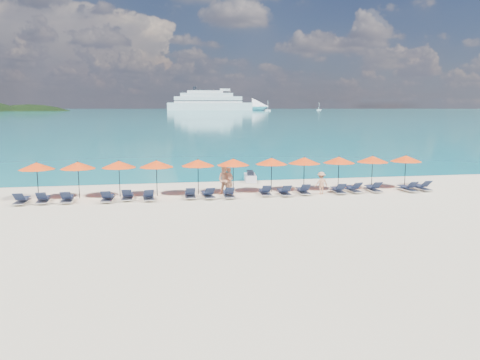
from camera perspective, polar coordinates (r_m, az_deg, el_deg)
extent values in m
plane|color=beige|center=(25.05, 1.21, -3.77)|extent=(1400.00, 1400.00, 0.00)
cube|color=#1FA9B2|center=(683.99, -9.84, 8.39)|extent=(1600.00, 1300.00, 0.01)
ellipsoid|color=black|center=(603.09, -24.11, 4.35)|extent=(162.00, 126.00, 85.50)
cube|color=white|center=(625.11, -3.67, 8.92)|extent=(112.61, 37.61, 10.07)
cone|color=white|center=(625.53, 2.50, 8.93)|extent=(25.42, 25.42, 22.16)
cube|color=white|center=(625.27, -3.86, 9.75)|extent=(90.25, 31.08, 8.06)
cube|color=white|center=(625.49, -4.06, 10.30)|extent=(70.24, 25.90, 5.04)
cube|color=white|center=(625.70, -4.25, 10.67)|extent=(47.88, 19.38, 3.53)
cube|color=black|center=(625.25, -3.86, 9.61)|extent=(91.37, 31.46, 0.91)
cube|color=black|center=(625.30, -3.86, 9.94)|extent=(89.12, 30.70, 0.91)
cylinder|color=black|center=(626.78, -5.54, 11.02)|extent=(4.43, 4.43, 5.54)
cube|color=white|center=(545.61, 3.40, 8.48)|extent=(6.36, 2.12, 1.69)
cylinder|color=white|center=(545.59, 3.41, 9.06)|extent=(0.38, 0.38, 10.59)
cube|color=white|center=(649.25, 9.60, 8.44)|extent=(5.76, 1.92, 1.54)
cylinder|color=white|center=(649.24, 9.62, 8.88)|extent=(0.35, 0.35, 9.60)
cube|color=silver|center=(34.77, 1.25, 0.28)|extent=(1.06, 2.22, 0.49)
cube|color=black|center=(34.55, 1.28, 0.82)|extent=(0.55, 0.94, 0.31)
cylinder|color=black|center=(35.23, 1.19, 1.20)|extent=(0.49, 0.11, 0.05)
imported|color=tan|center=(29.78, -1.29, -0.09)|extent=(0.72, 0.70, 1.67)
imported|color=tan|center=(29.32, -1.85, -0.02)|extent=(1.06, 0.91, 1.88)
imported|color=tan|center=(30.05, 9.87, -0.37)|extent=(1.00, 0.63, 1.43)
cylinder|color=black|center=(30.39, -23.44, -0.14)|extent=(0.05, 0.05, 2.20)
cone|color=#FD460F|center=(30.26, -23.55, 1.58)|extent=(2.10, 2.10, 0.42)
sphere|color=black|center=(30.24, -23.58, 1.99)|extent=(0.08, 0.08, 0.08)
cylinder|color=black|center=(29.84, -19.07, -0.05)|extent=(0.05, 0.05, 2.20)
cone|color=#FD460F|center=(29.72, -19.16, 1.70)|extent=(2.10, 2.10, 0.42)
sphere|color=black|center=(29.69, -19.18, 2.12)|extent=(0.08, 0.08, 0.08)
cylinder|color=black|center=(29.64, -14.48, 0.10)|extent=(0.05, 0.05, 2.20)
cone|color=#FD460F|center=(29.51, -14.55, 1.87)|extent=(2.10, 2.10, 0.42)
sphere|color=black|center=(29.49, -14.57, 2.29)|extent=(0.08, 0.08, 0.08)
cylinder|color=black|center=(29.36, -10.11, 0.17)|extent=(0.05, 0.05, 2.20)
cone|color=#FD460F|center=(29.23, -10.16, 1.95)|extent=(2.10, 2.10, 0.42)
sphere|color=black|center=(29.21, -10.17, 2.38)|extent=(0.08, 0.08, 0.08)
cylinder|color=black|center=(29.59, -5.12, 0.34)|extent=(0.05, 0.05, 2.20)
cone|color=#FD460F|center=(29.46, -5.14, 2.11)|extent=(2.10, 2.10, 0.42)
sphere|color=black|center=(29.44, -5.15, 2.53)|extent=(0.08, 0.08, 0.08)
cylinder|color=black|center=(29.88, -0.83, 0.46)|extent=(0.05, 0.05, 2.20)
cone|color=#FD460F|center=(29.76, -0.83, 2.21)|extent=(2.10, 2.10, 0.42)
sphere|color=black|center=(29.73, -0.84, 2.63)|extent=(0.08, 0.08, 0.08)
cylinder|color=black|center=(30.42, 3.86, 0.59)|extent=(0.05, 0.05, 2.20)
cone|color=#FD460F|center=(30.30, 3.87, 2.31)|extent=(2.10, 2.10, 0.42)
sphere|color=black|center=(30.28, 3.88, 2.73)|extent=(0.08, 0.08, 0.08)
cylinder|color=black|center=(31.00, 7.81, 0.69)|extent=(0.05, 0.05, 2.20)
cone|color=#FD460F|center=(30.88, 7.85, 2.38)|extent=(2.10, 2.10, 0.42)
sphere|color=black|center=(30.85, 7.85, 2.78)|extent=(0.08, 0.08, 0.08)
cylinder|color=black|center=(31.75, 11.92, 0.77)|extent=(0.05, 0.05, 2.20)
cone|color=#FD460F|center=(31.63, 11.97, 2.42)|extent=(2.10, 2.10, 0.42)
sphere|color=black|center=(31.61, 11.98, 2.82)|extent=(0.08, 0.08, 0.08)
cylinder|color=black|center=(32.75, 15.80, 0.87)|extent=(0.05, 0.05, 2.20)
cone|color=#FD460F|center=(32.64, 15.87, 2.47)|extent=(2.10, 2.10, 0.42)
sphere|color=black|center=(32.62, 15.88, 2.85)|extent=(0.08, 0.08, 0.08)
cylinder|color=black|center=(33.81, 19.49, 0.94)|extent=(0.05, 0.05, 2.20)
cone|color=#FD460F|center=(33.70, 19.58, 2.49)|extent=(2.10, 2.10, 0.42)
sphere|color=black|center=(33.68, 19.59, 2.86)|extent=(0.08, 0.08, 0.08)
cube|color=silver|center=(29.50, -25.03, -2.40)|extent=(0.65, 1.71, 0.06)
cube|color=#19223B|center=(29.71, -24.92, -2.00)|extent=(0.57, 1.11, 0.04)
cube|color=#19223B|center=(28.91, -25.38, -1.81)|extent=(0.56, 0.55, 0.43)
cube|color=silver|center=(29.27, -22.86, -2.34)|extent=(0.74, 1.74, 0.06)
cube|color=#19223B|center=(29.49, -22.81, -1.94)|extent=(0.63, 1.14, 0.04)
cube|color=#19223B|center=(28.67, -23.07, -1.75)|extent=(0.59, 0.57, 0.43)
cube|color=silver|center=(28.95, -20.31, -2.31)|extent=(0.70, 1.73, 0.06)
cube|color=#19223B|center=(29.16, -20.27, -1.91)|extent=(0.60, 1.13, 0.04)
cube|color=#19223B|center=(28.34, -20.50, -1.71)|extent=(0.58, 0.56, 0.43)
cube|color=silver|center=(28.46, -15.82, -2.28)|extent=(0.70, 1.73, 0.06)
cube|color=#19223B|center=(28.67, -15.76, -1.87)|extent=(0.60, 1.12, 0.04)
cube|color=#19223B|center=(27.85, -16.02, -1.67)|extent=(0.57, 0.56, 0.43)
cube|color=silver|center=(28.67, -13.52, -2.10)|extent=(0.66, 1.71, 0.06)
cube|color=#19223B|center=(28.88, -13.50, -1.70)|extent=(0.57, 1.11, 0.04)
cube|color=#19223B|center=(28.06, -13.64, -1.49)|extent=(0.56, 0.55, 0.43)
cube|color=silver|center=(28.31, -11.08, -2.16)|extent=(0.74, 1.74, 0.06)
cube|color=#19223B|center=(28.52, -11.12, -1.75)|extent=(0.63, 1.14, 0.04)
cube|color=#19223B|center=(27.69, -11.04, -1.54)|extent=(0.59, 0.58, 0.43)
cube|color=silver|center=(28.57, -6.09, -1.94)|extent=(0.66, 1.72, 0.06)
cube|color=#19223B|center=(28.79, -6.12, -1.53)|extent=(0.58, 1.11, 0.04)
cube|color=#19223B|center=(27.96, -6.06, -1.32)|extent=(0.56, 0.55, 0.43)
cube|color=silver|center=(28.49, -3.92, -1.94)|extent=(0.78, 1.75, 0.06)
cube|color=#19223B|center=(28.71, -4.03, -1.53)|extent=(0.65, 1.15, 0.04)
cube|color=#19223B|center=(27.89, -3.70, -1.32)|extent=(0.60, 0.59, 0.43)
cube|color=silver|center=(28.57, -1.40, -1.89)|extent=(0.68, 1.72, 0.06)
cube|color=#19223B|center=(28.79, -1.46, -1.48)|extent=(0.59, 1.12, 0.04)
cube|color=#19223B|center=(27.96, -1.27, -1.28)|extent=(0.57, 0.56, 0.43)
cube|color=silver|center=(29.32, 3.06, -1.62)|extent=(0.72, 1.73, 0.06)
cube|color=#19223B|center=(29.54, 2.98, -1.23)|extent=(0.61, 1.13, 0.04)
cube|color=#19223B|center=(28.72, 3.25, -1.02)|extent=(0.58, 0.57, 0.43)
cube|color=silver|center=(29.38, 5.40, -1.62)|extent=(0.63, 1.70, 0.06)
cube|color=#19223B|center=(29.59, 5.28, -1.23)|extent=(0.56, 1.10, 0.04)
cube|color=#19223B|center=(28.79, 5.70, -1.02)|extent=(0.55, 0.54, 0.43)
cube|color=silver|center=(29.96, 7.68, -1.46)|extent=(0.70, 1.73, 0.06)
cube|color=#19223B|center=(30.17, 7.56, -1.08)|extent=(0.60, 1.13, 0.04)
cube|color=#19223B|center=(29.37, 7.97, -0.86)|extent=(0.58, 0.56, 0.43)
cube|color=silver|center=(30.61, 11.87, -1.35)|extent=(0.73, 1.74, 0.06)
cube|color=#19223B|center=(30.81, 11.73, -0.98)|extent=(0.62, 1.13, 0.04)
cube|color=#19223B|center=(30.02, 12.22, -0.77)|extent=(0.58, 0.57, 0.43)
cube|color=silver|center=(31.18, 13.55, -1.22)|extent=(0.76, 1.75, 0.06)
cube|color=#19223B|center=(31.37, 13.35, -0.86)|extent=(0.64, 1.14, 0.04)
cube|color=#19223B|center=(30.64, 14.07, -0.64)|extent=(0.59, 0.58, 0.43)
cube|color=silver|center=(31.74, 15.89, -1.14)|extent=(0.63, 1.71, 0.06)
cube|color=#19223B|center=(31.94, 15.71, -0.78)|extent=(0.56, 1.10, 0.04)
cube|color=#19223B|center=(31.19, 16.36, -0.57)|extent=(0.55, 0.54, 0.43)
cube|color=silver|center=(32.55, 19.70, -1.08)|extent=(0.76, 1.74, 0.06)
cube|color=#19223B|center=(32.72, 19.46, -0.73)|extent=(0.64, 1.14, 0.04)
cube|color=#19223B|center=(32.04, 20.29, -0.52)|extent=(0.59, 0.58, 0.43)
cube|color=silver|center=(33.28, 21.20, -0.95)|extent=(0.72, 1.73, 0.06)
cube|color=#19223B|center=(33.46, 20.97, -0.61)|extent=(0.62, 1.13, 0.04)
cube|color=#19223B|center=(32.78, 21.78, -0.40)|extent=(0.58, 0.57, 0.43)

